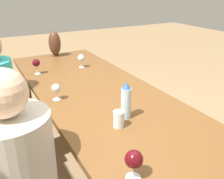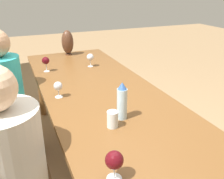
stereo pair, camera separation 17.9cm
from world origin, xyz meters
name	(u,v)px [view 2 (the right image)]	position (x,y,z in m)	size (l,w,h in m)	color
ground_plane	(108,175)	(0.00, 0.00, 0.00)	(14.00, 14.00, 0.00)	#937551
dining_table	(107,105)	(0.00, 0.00, 0.70)	(2.94, 0.91, 0.76)	brown
water_bottle	(122,101)	(-0.34, 0.03, 0.88)	(0.07, 0.07, 0.25)	silver
water_tumbler	(113,119)	(-0.41, 0.13, 0.81)	(0.07, 0.07, 0.10)	silver
vase	(68,42)	(1.34, -0.02, 0.91)	(0.14, 0.14, 0.30)	#4C2D1E
wine_glass_0	(114,161)	(-0.82, 0.29, 0.86)	(0.08, 0.08, 0.14)	silver
wine_glass_1	(90,57)	(0.79, -0.12, 0.86)	(0.07, 0.07, 0.14)	silver
wine_glass_2	(58,86)	(0.14, 0.34, 0.85)	(0.07, 0.07, 0.13)	silver
wine_glass_4	(46,61)	(0.80, 0.33, 0.87)	(0.07, 0.07, 0.15)	silver
chair_far	(0,118)	(0.52, 0.80, 0.48)	(0.44, 0.44, 0.87)	brown
person_near	(12,169)	(-0.44, 0.72, 0.65)	(0.39, 0.39, 1.24)	#2D2D38
person_far	(6,96)	(0.52, 0.72, 0.68)	(0.32, 0.32, 1.25)	#2D2D38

